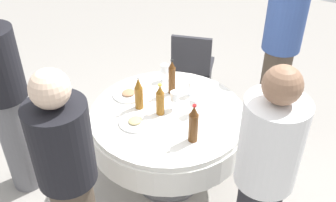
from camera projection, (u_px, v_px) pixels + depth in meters
ground_plane at (168, 179)px, 3.46m from camera, size 10.00×10.00×0.00m
dining_table at (168, 127)px, 3.11m from camera, size 1.24×1.24×0.74m
bottle_amber_left at (139, 94)px, 3.00m from camera, size 0.07×0.07×0.28m
bottle_brown_mid at (193, 124)px, 2.68m from camera, size 0.07×0.07×0.31m
bottle_amber_south at (160, 100)px, 2.94m from camera, size 0.06×0.06×0.27m
bottle_brown_right at (172, 78)px, 3.16m from camera, size 0.06×0.06×0.31m
wine_glass_right at (194, 103)px, 2.95m from camera, size 0.07×0.07×0.14m
wine_glass_front at (165, 69)px, 3.34m from camera, size 0.06×0.06×0.15m
wine_glass_rear at (174, 97)px, 3.00m from camera, size 0.07×0.07×0.16m
wine_glass_north at (192, 86)px, 3.16m from camera, size 0.06×0.06×0.13m
plate_far at (129, 94)px, 3.20m from camera, size 0.26×0.26×0.04m
plate_east at (135, 122)px, 2.91m from camera, size 0.24×0.24×0.04m
spoon_mid at (162, 149)px, 2.68m from camera, size 0.13×0.15×0.00m
spoon_south at (223, 121)px, 2.93m from camera, size 0.03×0.18×0.00m
spoon_right at (184, 126)px, 2.88m from camera, size 0.18×0.02×0.00m
person_left at (280, 52)px, 3.55m from camera, size 0.34×0.34×1.65m
person_mid at (262, 185)px, 2.26m from camera, size 0.34×0.34×1.65m
person_south at (70, 183)px, 2.29m from camera, size 0.34×0.34×1.61m
person_right at (6, 101)px, 2.93m from camera, size 0.34×0.34×1.65m
chair_rear at (192, 64)px, 4.06m from camera, size 0.51×0.51×0.87m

